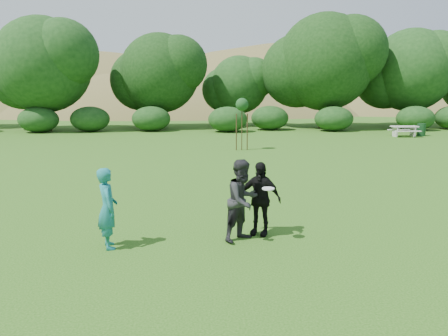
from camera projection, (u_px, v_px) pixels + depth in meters
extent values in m
plane|color=#19470C|center=(232.00, 241.00, 9.69)|extent=(120.00, 120.00, 0.00)
imported|color=#1A7075|center=(108.00, 208.00, 9.13)|extent=(0.60, 0.73, 1.72)
imported|color=#262628|center=(243.00, 200.00, 9.58)|extent=(1.12, 1.10, 1.82)
imported|color=black|center=(260.00, 198.00, 9.98)|extent=(1.08, 0.82, 1.70)
cylinder|color=#153B1C|center=(421.00, 130.00, 31.36)|extent=(0.60, 0.60, 0.90)
cylinder|color=white|center=(268.00, 189.00, 9.38)|extent=(0.27, 0.27, 0.03)
cylinder|color=#362815|center=(242.00, 127.00, 23.91)|extent=(0.05, 0.05, 2.50)
sphere|color=#18451A|center=(242.00, 104.00, 23.68)|extent=(0.70, 0.70, 0.70)
cylinder|color=#3F2E18|center=(236.00, 132.00, 23.93)|extent=(0.06, 0.06, 2.00)
cylinder|color=#3D2D18|center=(247.00, 132.00, 23.97)|extent=(0.06, 0.06, 2.00)
cube|color=#B9B8AB|center=(404.00, 127.00, 30.80)|extent=(1.80, 0.75, 0.08)
cube|color=#B6B4A9|center=(395.00, 132.00, 30.83)|extent=(0.10, 0.70, 0.68)
cube|color=#ADABA1|center=(413.00, 132.00, 30.91)|extent=(0.10, 0.70, 0.68)
cube|color=silver|center=(408.00, 131.00, 30.26)|extent=(1.80, 0.28, 0.06)
cube|color=beige|center=(400.00, 130.00, 31.44)|extent=(1.80, 0.28, 0.06)
ellipsoid|color=olive|center=(65.00, 175.00, 79.20)|extent=(110.00, 70.00, 44.00)
ellipsoid|color=olive|center=(307.00, 182.00, 84.10)|extent=(100.00, 64.00, 52.00)
ellipsoid|color=olive|center=(172.00, 161.00, 67.76)|extent=(80.00, 50.00, 28.00)
ellipsoid|color=olive|center=(386.00, 151.00, 71.51)|extent=(60.00, 44.00, 24.00)
cylinder|color=#3A2616|center=(46.00, 111.00, 35.20)|extent=(0.73, 0.73, 3.15)
sphere|color=#194214|center=(43.00, 65.00, 34.55)|extent=(7.54, 7.54, 7.54)
cylinder|color=#3A2616|center=(161.00, 112.00, 37.71)|extent=(0.68, 0.68, 2.80)
sphere|color=#194214|center=(160.00, 73.00, 37.13)|extent=(6.73, 6.73, 6.73)
cylinder|color=#3A2616|center=(239.00, 113.00, 40.11)|extent=(0.60, 0.60, 2.27)
sphere|color=#194214|center=(239.00, 85.00, 39.66)|extent=(5.22, 5.22, 5.22)
cylinder|color=#3A2616|center=(323.00, 109.00, 37.47)|extent=(0.76, 0.76, 3.32)
sphere|color=#194214|center=(325.00, 62.00, 36.78)|extent=(8.12, 8.12, 8.12)
cylinder|color=#3A2616|center=(408.00, 110.00, 38.94)|extent=(0.71, 0.71, 2.97)
sphere|color=#194214|center=(411.00, 70.00, 38.32)|extent=(7.19, 7.19, 7.19)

